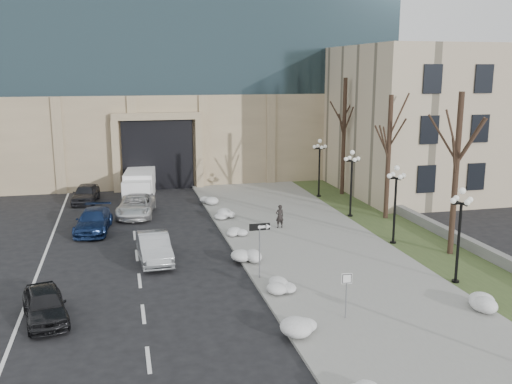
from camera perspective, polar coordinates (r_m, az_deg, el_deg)
ground at (r=20.99m, az=8.44°, el=-16.83°), size 160.00×160.00×0.00m
sidewalk at (r=34.24m, az=5.18°, el=-5.00°), size 9.00×40.00×0.12m
curb at (r=33.12m, az=-2.25°, el=-5.54°), size 0.30×40.00×0.14m
grass_strip at (r=36.78m, az=14.85°, el=-4.17°), size 4.00×40.00×0.10m
stone_wall at (r=39.33m, az=16.08°, el=-2.73°), size 0.50×30.00×0.70m
classical_building at (r=53.70m, az=19.52°, el=7.05°), size 22.00×18.12×12.00m
car_a at (r=25.36m, az=-20.38°, el=-10.52°), size 2.40×4.26×1.37m
car_b at (r=31.25m, az=-10.16°, el=-5.49°), size 1.84×4.67×1.51m
car_c at (r=37.72m, az=-15.95°, el=-2.78°), size 2.53×5.10×1.42m
car_d at (r=41.07m, az=-11.91°, el=-1.35°), size 3.11×5.49×1.45m
car_e at (r=46.13m, az=-16.66°, el=-0.13°), size 2.28×4.46×1.45m
pedestrian at (r=36.73m, az=2.38°, el=-2.44°), size 0.60×0.45×1.52m
box_truck at (r=47.24m, az=-11.56°, el=0.76°), size 2.97×6.70×2.06m
one_way_sign at (r=27.61m, az=0.73°, el=-4.15°), size 1.07×0.28×2.88m
keep_sign at (r=23.74m, az=9.04°, el=-9.28°), size 0.44×0.09×2.06m
snow_clump_b at (r=22.97m, az=3.77°, el=-13.21°), size 1.10×1.60×0.36m
snow_clump_c at (r=26.76m, az=2.18°, el=-9.40°), size 1.10×1.60×0.36m
snow_clump_d at (r=30.72m, az=-0.98°, el=-6.51°), size 1.10×1.60×0.36m
snow_clump_e at (r=35.48m, az=-1.93°, el=-3.94°), size 1.10×1.60×0.36m
snow_clump_f at (r=39.23m, az=-3.11°, el=-2.38°), size 1.10×1.60×0.36m
snow_clump_g at (r=43.67m, az=-4.80°, el=-0.90°), size 1.10×1.60×0.36m
snow_clump_h at (r=26.60m, az=21.33°, el=-10.40°), size 1.10×1.60×0.36m
lamppost_a at (r=28.54m, az=19.72°, el=-2.89°), size 1.18×1.18×4.76m
lamppost_b at (r=33.99m, az=13.79°, el=-0.18°), size 1.18×1.18×4.76m
lamppost_c at (r=39.75m, az=9.53°, el=1.76°), size 1.18×1.18×4.76m
lamppost_d at (r=45.72m, az=6.37°, el=3.20°), size 1.18×1.18×4.76m
tree_near at (r=32.49m, az=19.50°, el=3.85°), size 3.20×3.20×9.00m
tree_mid at (r=39.42m, az=13.18°, el=5.10°), size 3.20×3.20×8.50m
tree_far at (r=46.60m, az=8.81°, el=7.11°), size 3.20×3.20×9.50m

